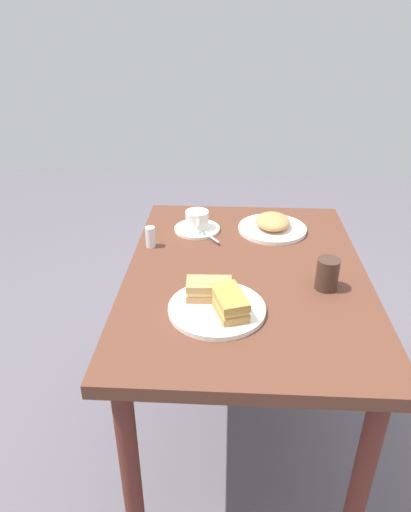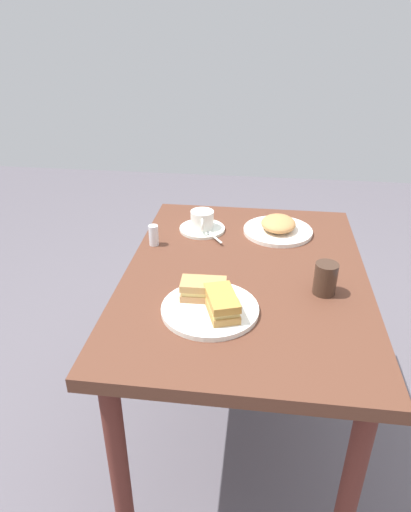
% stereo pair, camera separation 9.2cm
% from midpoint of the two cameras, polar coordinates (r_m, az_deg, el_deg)
% --- Properties ---
extents(ground_plane, '(6.00, 6.00, 0.00)m').
position_cam_midpoint_polar(ground_plane, '(1.87, 2.57, -21.10)').
color(ground_plane, '#5D5861').
extents(dining_table, '(1.01, 0.73, 0.72)m').
position_cam_midpoint_polar(dining_table, '(1.46, 3.09, -5.08)').
color(dining_table, brown).
rests_on(dining_table, ground_plane).
extents(sandwich_plate, '(0.26, 0.26, 0.01)m').
position_cam_midpoint_polar(sandwich_plate, '(1.23, -0.74, -6.55)').
color(sandwich_plate, white).
rests_on(sandwich_plate, dining_table).
extents(sandwich_front, '(0.14, 0.11, 0.05)m').
position_cam_midpoint_polar(sandwich_front, '(1.19, 0.76, -5.79)').
color(sandwich_front, '#B68242').
rests_on(sandwich_front, sandwich_plate).
extents(sandwich_back, '(0.07, 0.12, 0.05)m').
position_cam_midpoint_polar(sandwich_back, '(1.24, -1.68, -4.15)').
color(sandwich_back, tan).
rests_on(sandwich_back, sandwich_plate).
extents(coffee_saucer, '(0.16, 0.16, 0.01)m').
position_cam_midpoint_polar(coffee_saucer, '(1.66, -2.62, 3.32)').
color(coffee_saucer, white).
rests_on(coffee_saucer, dining_table).
extents(coffee_cup, '(0.11, 0.08, 0.06)m').
position_cam_midpoint_polar(coffee_cup, '(1.64, -2.65, 4.50)').
color(coffee_cup, white).
rests_on(coffee_cup, coffee_saucer).
extents(spoon, '(0.09, 0.07, 0.01)m').
position_cam_midpoint_polar(spoon, '(1.60, -1.29, 2.57)').
color(spoon, silver).
rests_on(spoon, coffee_saucer).
extents(side_plate, '(0.24, 0.24, 0.01)m').
position_cam_midpoint_polar(side_plate, '(1.67, 6.66, 3.33)').
color(side_plate, white).
rests_on(side_plate, dining_table).
extents(side_food_pile, '(0.14, 0.12, 0.04)m').
position_cam_midpoint_polar(side_food_pile, '(1.65, 6.71, 4.24)').
color(side_food_pile, tan).
rests_on(side_food_pile, side_plate).
extents(salt_shaker, '(0.03, 0.03, 0.07)m').
position_cam_midpoint_polar(salt_shaker, '(1.55, -8.48, 2.31)').
color(salt_shaker, silver).
rests_on(salt_shaker, dining_table).
extents(drinking_glass, '(0.06, 0.06, 0.09)m').
position_cam_midpoint_polar(drinking_glass, '(1.33, 12.87, -2.21)').
color(drinking_glass, '#412C20').
rests_on(drinking_glass, dining_table).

